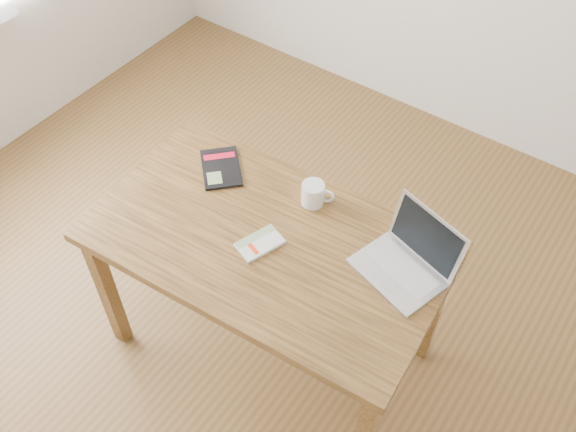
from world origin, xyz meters
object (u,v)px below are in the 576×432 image
Objects in this scene: desk at (268,253)px; white_guidebook at (260,243)px; coffee_mug at (314,194)px; laptop at (408,260)px; black_guidebook at (221,168)px.

white_guidebook is at bearing -100.01° from desk.
coffee_mug is at bearing 100.81° from white_guidebook.
laptop is at bearing 43.60° from white_guidebook.
white_guidebook is 0.29m from coffee_mug.
desk is 0.10m from white_guidebook.
laptop is (0.83, -0.00, 0.04)m from black_guidebook.
desk is at bearing 103.47° from white_guidebook.
black_guidebook is at bearing 166.15° from coffee_mug.
white_guidebook is at bearing -77.38° from black_guidebook.
laptop is 2.95× the size of coffee_mug.
white_guidebook is at bearing -121.40° from coffee_mug.
white_guidebook is 1.53× the size of coffee_mug.
desk is at bearing -143.29° from laptop.
white_guidebook is 0.42m from black_guidebook.
coffee_mug is (0.40, 0.06, 0.04)m from black_guidebook.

